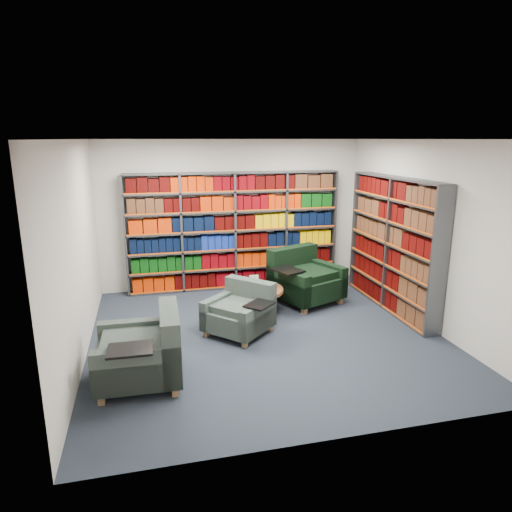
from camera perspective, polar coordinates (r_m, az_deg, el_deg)
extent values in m
cube|color=black|center=(6.84, 1.21, -9.83)|extent=(5.00, 5.00, 0.01)
cube|color=white|center=(6.23, 1.35, 14.43)|extent=(5.00, 5.00, 0.01)
cube|color=beige|center=(8.79, -2.96, 5.23)|extent=(5.00, 0.01, 2.80)
cube|color=beige|center=(4.12, 10.35, -5.78)|extent=(5.00, 0.01, 2.80)
cube|color=beige|center=(6.25, -21.52, 0.41)|extent=(0.01, 5.00, 2.80)
cube|color=beige|center=(7.43, 20.31, 2.63)|extent=(0.01, 5.00, 2.80)
cube|color=#47494F|center=(8.69, -2.73, 3.11)|extent=(4.00, 0.28, 2.20)
cube|color=silver|center=(8.81, -2.89, 3.27)|extent=(4.00, 0.02, 2.20)
cube|color=#D84C0A|center=(8.56, -2.56, 2.94)|extent=(4.00, 0.01, 2.20)
cube|color=#AF2400|center=(8.91, -2.65, -2.71)|extent=(3.88, 0.21, 0.29)
cube|color=#053308|center=(8.81, -2.68, -0.44)|extent=(3.88, 0.21, 0.29)
cube|color=black|center=(8.72, -2.71, 1.89)|extent=(3.88, 0.21, 0.29)
cube|color=#AF2400|center=(8.65, -2.74, 4.26)|extent=(3.88, 0.21, 0.29)
cube|color=#432413|center=(8.59, -2.77, 6.67)|extent=(3.88, 0.21, 0.29)
cube|color=#340100|center=(8.55, -2.80, 9.10)|extent=(3.88, 0.21, 0.29)
cube|color=#47494F|center=(7.90, 16.73, 1.36)|extent=(0.28, 2.50, 2.20)
cube|color=silver|center=(7.97, 17.54, 1.40)|extent=(0.02, 2.50, 2.20)
cube|color=#D84C0A|center=(7.84, 15.91, 1.31)|extent=(0.02, 2.50, 2.20)
cube|color=#340100|center=(8.15, 16.26, -4.97)|extent=(0.21, 2.38, 0.29)
cube|color=#340100|center=(8.04, 16.45, -2.50)|extent=(0.21, 2.38, 0.29)
cube|color=#340100|center=(7.94, 16.63, 0.03)|extent=(0.21, 2.38, 0.29)
cube|color=#432413|center=(7.86, 16.82, 2.62)|extent=(0.21, 2.38, 0.29)
cube|color=#432413|center=(7.80, 17.02, 5.25)|extent=(0.21, 2.38, 0.29)
cube|color=#340100|center=(7.75, 17.22, 7.93)|extent=(0.21, 2.38, 0.29)
cube|color=#011B31|center=(6.79, -2.20, -7.79)|extent=(1.16, 1.16, 0.29)
cube|color=#011B31|center=(6.97, -0.70, -5.56)|extent=(0.70, 0.72, 0.66)
cube|color=#011B31|center=(6.95, -4.57, -6.63)|extent=(0.68, 0.66, 0.44)
cube|color=#011B31|center=(6.58, 0.31, -7.82)|extent=(0.68, 0.66, 0.44)
cube|color=black|center=(6.44, 0.44, -6.08)|extent=(0.51, 0.50, 0.02)
cube|color=brown|center=(6.81, -6.20, -9.57)|extent=(0.09, 0.09, 0.09)
cube|color=brown|center=(6.44, -1.41, -10.95)|extent=(0.09, 0.09, 0.09)
cube|color=brown|center=(7.30, -2.86, -7.79)|extent=(0.09, 0.09, 0.09)
cube|color=brown|center=(6.96, 1.75, -8.94)|extent=(0.09, 0.09, 0.09)
cube|color=black|center=(8.10, 6.32, -3.72)|extent=(1.33, 1.33, 0.36)
cube|color=black|center=(8.31, 4.54, -1.56)|extent=(1.03, 0.59, 0.81)
cube|color=black|center=(7.80, 3.99, -3.68)|extent=(0.53, 1.00, 0.54)
cube|color=black|center=(8.35, 8.52, -2.57)|extent=(0.53, 1.00, 0.54)
cube|color=black|center=(7.64, 3.98, -1.77)|extent=(0.54, 0.61, 0.03)
cube|color=brown|center=(7.62, 6.04, -6.79)|extent=(0.10, 0.10, 0.11)
cube|color=brown|center=(8.17, 10.43, -5.47)|extent=(0.10, 0.10, 0.11)
cube|color=brown|center=(8.22, 2.14, -5.11)|extent=(0.10, 0.10, 0.11)
cube|color=brown|center=(8.73, 6.48, -4.00)|extent=(0.10, 0.10, 0.11)
cube|color=#011B31|center=(5.67, -14.45, -12.51)|extent=(0.99, 0.99, 0.34)
cube|color=#011B31|center=(5.57, -10.67, -10.34)|extent=(0.24, 0.97, 0.77)
cube|color=#011B31|center=(6.00, -14.39, -10.03)|extent=(0.97, 0.17, 0.52)
cube|color=#011B31|center=(5.27, -14.64, -13.66)|extent=(0.97, 0.17, 0.52)
cube|color=black|center=(5.10, -15.48, -11.19)|extent=(0.48, 0.38, 0.03)
cube|color=brown|center=(6.16, -18.00, -12.86)|extent=(0.08, 0.08, 0.11)
cube|color=brown|center=(5.47, -18.76, -16.63)|extent=(0.08, 0.08, 0.11)
cube|color=brown|center=(6.12, -10.41, -12.53)|extent=(0.08, 0.08, 0.11)
cube|color=brown|center=(5.42, -10.05, -16.30)|extent=(0.08, 0.08, 0.11)
cylinder|color=brown|center=(7.42, -0.25, -4.27)|extent=(0.95, 0.95, 0.05)
cylinder|color=brown|center=(7.50, -0.25, -5.80)|extent=(0.13, 0.13, 0.38)
cube|color=brown|center=(7.56, -0.25, -7.01)|extent=(0.69, 0.08, 0.06)
cube|color=brown|center=(7.56, -0.25, -7.01)|extent=(0.08, 0.69, 0.06)
cube|color=black|center=(7.41, -0.26, -4.04)|extent=(0.11, 0.05, 0.01)
cube|color=white|center=(7.38, -0.26, -3.22)|extent=(0.15, 0.01, 0.21)
cube|color=#145926|center=(7.39, -0.27, -3.20)|extent=(0.16, 0.00, 0.23)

